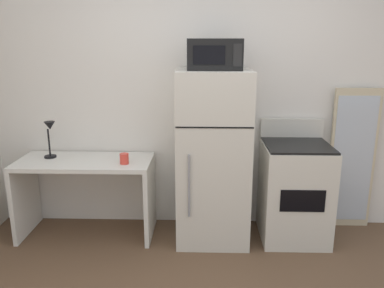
{
  "coord_description": "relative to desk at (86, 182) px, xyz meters",
  "views": [
    {
      "loc": [
        -0.08,
        -2.11,
        1.83
      ],
      "look_at": [
        -0.17,
        1.1,
        0.98
      ],
      "focal_mm": 36.54,
      "sensor_mm": 36.0,
      "label": 1
    }
  ],
  "objects": [
    {
      "name": "wall_back_white",
      "position": [
        1.19,
        0.36,
        0.77
      ],
      "size": [
        5.0,
        0.1,
        2.6
      ],
      "primitive_type": "cube",
      "color": "silver",
      "rests_on": "ground"
    },
    {
      "name": "oven_range",
      "position": [
        1.97,
        -0.01,
        -0.06
      ],
      "size": [
        0.6,
        0.61,
        1.1
      ],
      "color": "beige",
      "rests_on": "ground"
    },
    {
      "name": "desk",
      "position": [
        0.0,
        0.0,
        0.0
      ],
      "size": [
        1.25,
        0.57,
        0.75
      ],
      "color": "silver",
      "rests_on": "ground"
    },
    {
      "name": "refrigerator",
      "position": [
        1.2,
        -0.03,
        0.26
      ],
      "size": [
        0.65,
        0.65,
        1.58
      ],
      "color": "beige",
      "rests_on": "ground"
    },
    {
      "name": "desk_lamp",
      "position": [
        -0.33,
        0.05,
        0.46
      ],
      "size": [
        0.14,
        0.12,
        0.35
      ],
      "color": "black",
      "rests_on": "desk"
    },
    {
      "name": "microwave",
      "position": [
        1.2,
        -0.05,
        1.18
      ],
      "size": [
        0.46,
        0.35,
        0.26
      ],
      "color": "black",
      "rests_on": "refrigerator"
    },
    {
      "name": "leaning_mirror",
      "position": [
        2.57,
        0.24,
        0.17
      ],
      "size": [
        0.44,
        0.03,
        1.4
      ],
      "color": "#C6B793",
      "rests_on": "ground"
    },
    {
      "name": "coffee_mug",
      "position": [
        0.4,
        -0.11,
        0.27
      ],
      "size": [
        0.08,
        0.08,
        0.09
      ],
      "primitive_type": "cylinder",
      "color": "#D83F33",
      "rests_on": "desk"
    }
  ]
}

